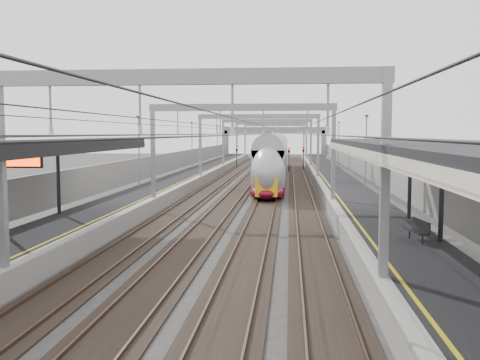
% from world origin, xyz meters
% --- Properties ---
extents(ground, '(260.00, 260.00, 0.00)m').
position_xyz_m(ground, '(0.00, 0.00, 0.00)').
color(ground, '#383533').
rests_on(ground, ground).
extents(platform_left, '(4.00, 120.00, 1.00)m').
position_xyz_m(platform_left, '(-8.00, 45.00, 0.50)').
color(platform_left, black).
rests_on(platform_left, ground).
extents(platform_right, '(4.00, 120.00, 1.00)m').
position_xyz_m(platform_right, '(8.00, 45.00, 0.50)').
color(platform_right, black).
rests_on(platform_right, ground).
extents(tracks, '(11.40, 140.00, 0.20)m').
position_xyz_m(tracks, '(0.00, 45.00, 0.05)').
color(tracks, black).
rests_on(tracks, ground).
extents(overhead_line, '(13.00, 140.00, 6.60)m').
position_xyz_m(overhead_line, '(0.00, 51.62, 6.14)').
color(overhead_line, gray).
rests_on(overhead_line, platform_left).
extents(canopy_right, '(4.40, 30.00, 4.24)m').
position_xyz_m(canopy_right, '(8.03, 2.99, 5.09)').
color(canopy_right, black).
rests_on(canopy_right, platform_right).
extents(overbridge, '(22.00, 2.20, 6.90)m').
position_xyz_m(overbridge, '(0.00, 100.00, 5.31)').
color(overbridge, gray).
rests_on(overbridge, ground).
extents(wall_left, '(0.30, 120.00, 3.20)m').
position_xyz_m(wall_left, '(-11.20, 45.00, 1.60)').
color(wall_left, gray).
rests_on(wall_left, ground).
extents(wall_right, '(0.30, 120.00, 3.20)m').
position_xyz_m(wall_right, '(11.20, 45.00, 1.60)').
color(wall_right, gray).
rests_on(wall_right, ground).
extents(train, '(2.80, 51.10, 4.43)m').
position_xyz_m(train, '(1.50, 50.74, 2.17)').
color(train, maroon).
rests_on(train, ground).
extents(bench, '(0.74, 1.85, 0.93)m').
position_xyz_m(bench, '(8.77, 7.92, 1.56)').
color(bench, black).
rests_on(bench, platform_right).
extents(signal_green, '(0.32, 0.32, 3.48)m').
position_xyz_m(signal_green, '(-5.20, 70.88, 2.42)').
color(signal_green, black).
rests_on(signal_green, ground).
extents(signal_red_near, '(0.32, 0.32, 3.48)m').
position_xyz_m(signal_red_near, '(3.20, 63.03, 2.42)').
color(signal_red_near, black).
rests_on(signal_red_near, ground).
extents(signal_red_far, '(0.32, 0.32, 3.48)m').
position_xyz_m(signal_red_far, '(5.40, 66.82, 2.42)').
color(signal_red_far, black).
rests_on(signal_red_far, ground).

